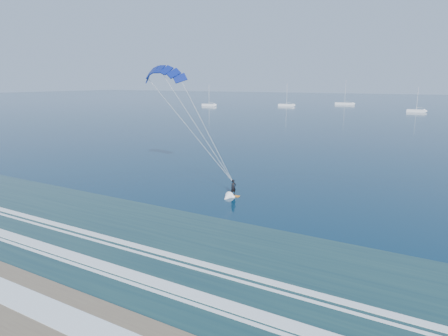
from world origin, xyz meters
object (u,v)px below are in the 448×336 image
kitesurfer_rig (194,123)px  sailboat_3 (416,111)px  sailboat_0 (209,105)px  sailboat_2 (345,103)px  sailboat_1 (287,105)px

kitesurfer_rig → sailboat_3: bearing=86.1°
kitesurfer_rig → sailboat_0: kitesurfer_rig is taller
sailboat_2 → kitesurfer_rig: bearing=-81.2°
kitesurfer_rig → sailboat_3: 158.32m
sailboat_0 → sailboat_3: (103.30, 8.95, -0.00)m
sailboat_0 → sailboat_1: sailboat_1 is taller
sailboat_2 → sailboat_1: bearing=-127.8°
kitesurfer_rig → sailboat_3: size_ratio=1.52×
sailboat_1 → sailboat_3: 67.00m
sailboat_0 → sailboat_1: bearing=29.0°
sailboat_2 → sailboat_3: 59.89m
sailboat_0 → sailboat_1: size_ratio=0.93×
sailboat_0 → sailboat_2: size_ratio=0.79×
sailboat_1 → sailboat_2: bearing=52.2°
sailboat_1 → sailboat_3: size_ratio=1.14×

